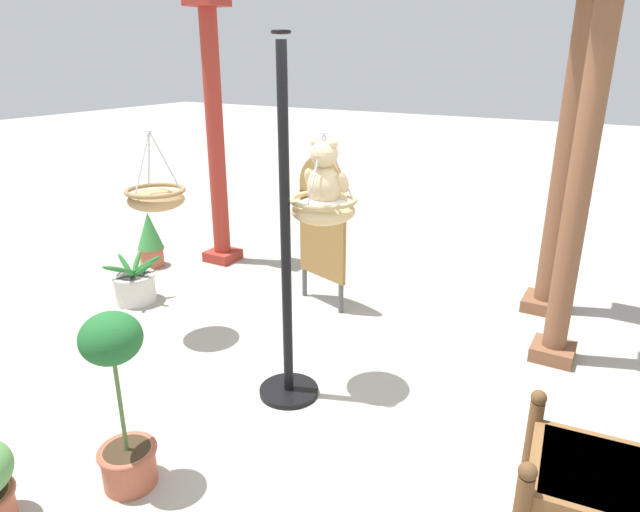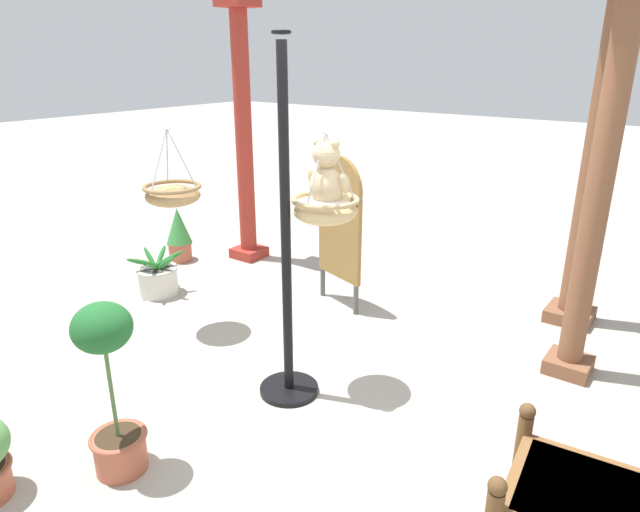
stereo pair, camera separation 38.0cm
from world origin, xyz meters
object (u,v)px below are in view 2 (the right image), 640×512
at_px(hanging_basket_with_teddy, 325,208).
at_px(display_sign_board, 340,220).
at_px(greenhouse_pillar_right, 244,141).
at_px(potted_plant_tall_leafy, 158,278).
at_px(potted_plant_fern_front, 179,234).
at_px(hanging_basket_left_high, 173,194).
at_px(potted_plant_conical_shrub, 111,387).
at_px(greenhouse_pillar_far_back, 598,196).
at_px(teddy_bear, 327,178).
at_px(display_pole_central, 287,295).
at_px(greenhouse_pillar_left, 594,172).

distance_m(hanging_basket_with_teddy, display_sign_board, 1.54).
relative_size(greenhouse_pillar_right, potted_plant_tall_leafy, 5.37).
bearing_deg(potted_plant_fern_front, hanging_basket_left_high, -39.37).
distance_m(hanging_basket_with_teddy, potted_plant_conical_shrub, 1.76).
distance_m(greenhouse_pillar_far_back, display_sign_board, 2.27).
bearing_deg(greenhouse_pillar_right, potted_plant_fern_front, -135.49).
height_order(teddy_bear, potted_plant_conical_shrub, teddy_bear).
relative_size(display_pole_central, greenhouse_pillar_right, 0.85).
relative_size(greenhouse_pillar_right, potted_plant_fern_front, 4.47).
height_order(greenhouse_pillar_right, potted_plant_fern_front, greenhouse_pillar_right).
distance_m(hanging_basket_left_high, greenhouse_pillar_left, 3.64).
xyz_separation_m(teddy_bear, greenhouse_pillar_left, (1.25, 2.24, -0.17)).
distance_m(hanging_basket_with_teddy, greenhouse_pillar_far_back, 1.95).
height_order(greenhouse_pillar_left, potted_plant_tall_leafy, greenhouse_pillar_left).
relative_size(greenhouse_pillar_far_back, display_sign_board, 1.98).
bearing_deg(potted_plant_conical_shrub, teddy_bear, 73.64).
bearing_deg(potted_plant_fern_front, greenhouse_pillar_left, 14.45).
bearing_deg(greenhouse_pillar_left, potted_plant_conical_shrub, -114.26).
height_order(hanging_basket_with_teddy, hanging_basket_left_high, hanging_basket_with_teddy).
xyz_separation_m(greenhouse_pillar_right, display_sign_board, (1.70, -0.49, -0.54)).
bearing_deg(display_pole_central, potted_plant_conical_shrub, -103.37).
bearing_deg(potted_plant_conical_shrub, display_sign_board, 95.92).
xyz_separation_m(greenhouse_pillar_left, potted_plant_fern_front, (-4.27, -1.10, -1.09)).
relative_size(hanging_basket_with_teddy, teddy_bear, 1.30).
bearing_deg(hanging_basket_with_teddy, greenhouse_pillar_left, 61.11).
distance_m(hanging_basket_with_teddy, teddy_bear, 0.21).
height_order(greenhouse_pillar_right, display_sign_board, greenhouse_pillar_right).
relative_size(greenhouse_pillar_left, greenhouse_pillar_far_back, 0.99).
relative_size(display_pole_central, potted_plant_fern_front, 3.80).
distance_m(teddy_bear, potted_plant_conical_shrub, 1.88).
bearing_deg(potted_plant_fern_front, greenhouse_pillar_right, 44.51).
bearing_deg(potted_plant_fern_front, display_sign_board, 2.36).
bearing_deg(teddy_bear, display_sign_board, 120.75).
bearing_deg(greenhouse_pillar_left, display_pole_central, -119.10).
height_order(hanging_basket_with_teddy, teddy_bear, hanging_basket_with_teddy).
relative_size(greenhouse_pillar_far_back, potted_plant_conical_shrub, 2.69).
height_order(hanging_basket_left_high, greenhouse_pillar_left, greenhouse_pillar_left).
bearing_deg(potted_plant_fern_front, display_pole_central, -26.11).
distance_m(greenhouse_pillar_far_back, potted_plant_tall_leafy, 4.18).
bearing_deg(potted_plant_conical_shrub, greenhouse_pillar_far_back, 55.51).
distance_m(teddy_bear, display_sign_board, 1.60).
xyz_separation_m(greenhouse_pillar_right, greenhouse_pillar_far_back, (3.90, -0.46, 0.00)).
height_order(greenhouse_pillar_far_back, display_sign_board, greenhouse_pillar_far_back).
xyz_separation_m(hanging_basket_left_high, greenhouse_pillar_left, (2.83, 2.29, 0.15)).
height_order(potted_plant_tall_leafy, potted_plant_conical_shrub, potted_plant_conical_shrub).
height_order(greenhouse_pillar_right, potted_plant_conical_shrub, greenhouse_pillar_right).
bearing_deg(hanging_basket_with_teddy, greenhouse_pillar_right, 144.30).
bearing_deg(display_pole_central, potted_plant_tall_leafy, 165.36).
bearing_deg(display_pole_central, potted_plant_fern_front, 153.89).
relative_size(display_pole_central, potted_plant_tall_leafy, 4.57).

